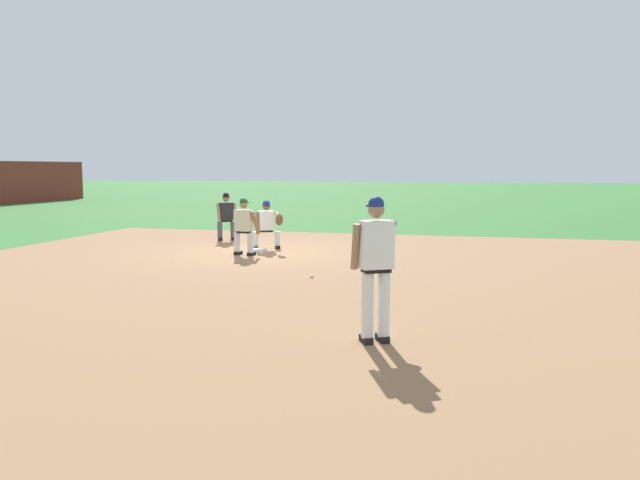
{
  "coord_description": "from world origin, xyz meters",
  "views": [
    {
      "loc": [
        -15.35,
        -5.48,
        2.21
      ],
      "look_at": [
        -5.4,
        -3.02,
        1.02
      ],
      "focal_mm": 35.0,
      "sensor_mm": 36.0,
      "label": 1
    }
  ],
  "objects_px": {
    "first_baseman": "(267,223)",
    "pitcher": "(376,260)",
    "umpire": "(226,214)",
    "baserunner": "(244,224)",
    "first_base_bag": "(258,251)",
    "baseball": "(312,276)"
  },
  "relations": [
    {
      "from": "baseball",
      "to": "first_baseman",
      "type": "bearing_deg",
      "value": 29.8
    },
    {
      "from": "baseball",
      "to": "baserunner",
      "type": "bearing_deg",
      "value": 42.13
    },
    {
      "from": "first_base_bag",
      "to": "umpire",
      "type": "height_order",
      "value": "umpire"
    },
    {
      "from": "baserunner",
      "to": "pitcher",
      "type": "bearing_deg",
      "value": -147.73
    },
    {
      "from": "baserunner",
      "to": "umpire",
      "type": "xyz_separation_m",
      "value": [
        2.93,
        1.68,
        0.0
      ]
    },
    {
      "from": "first_baseman",
      "to": "pitcher",
      "type": "bearing_deg",
      "value": -152.88
    },
    {
      "from": "first_baseman",
      "to": "baserunner",
      "type": "height_order",
      "value": "baserunner"
    },
    {
      "from": "first_baseman",
      "to": "baseball",
      "type": "bearing_deg",
      "value": -150.2
    },
    {
      "from": "pitcher",
      "to": "first_baseman",
      "type": "bearing_deg",
      "value": 27.12
    },
    {
      "from": "first_base_bag",
      "to": "pitcher",
      "type": "distance_m",
      "value": 8.86
    },
    {
      "from": "first_base_bag",
      "to": "pitcher",
      "type": "xyz_separation_m",
      "value": [
        -7.67,
        -4.31,
        1.01
      ]
    },
    {
      "from": "first_base_bag",
      "to": "pitcher",
      "type": "height_order",
      "value": "pitcher"
    },
    {
      "from": "baseball",
      "to": "pitcher",
      "type": "xyz_separation_m",
      "value": [
        -4.3,
        -1.96,
        1.02
      ]
    },
    {
      "from": "first_base_bag",
      "to": "pitcher",
      "type": "bearing_deg",
      "value": -150.65
    },
    {
      "from": "pitcher",
      "to": "baserunner",
      "type": "distance_m",
      "value": 8.35
    },
    {
      "from": "first_baseman",
      "to": "first_base_bag",
      "type": "bearing_deg",
      "value": 173.41
    },
    {
      "from": "pitcher",
      "to": "umpire",
      "type": "xyz_separation_m",
      "value": [
        9.98,
        6.14,
        -0.27
      ]
    },
    {
      "from": "baserunner",
      "to": "first_baseman",
      "type": "bearing_deg",
      "value": -9.8
    },
    {
      "from": "first_base_bag",
      "to": "baseball",
      "type": "xyz_separation_m",
      "value": [
        -3.37,
        -2.35,
        -0.01
      ]
    },
    {
      "from": "baseball",
      "to": "first_baseman",
      "type": "relative_size",
      "value": 0.06
    },
    {
      "from": "baseball",
      "to": "pitcher",
      "type": "distance_m",
      "value": 4.83
    },
    {
      "from": "baserunner",
      "to": "umpire",
      "type": "bearing_deg",
      "value": 29.88
    }
  ]
}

